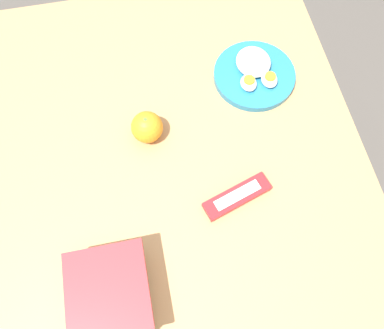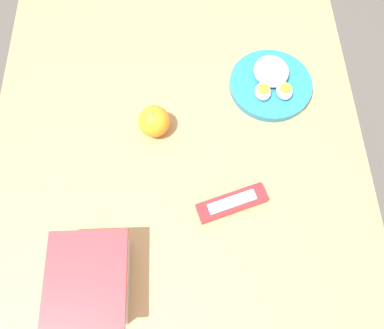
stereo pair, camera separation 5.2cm
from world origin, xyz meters
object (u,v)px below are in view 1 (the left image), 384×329
(rice_plate, at_px, (254,73))
(candy_bar, at_px, (237,196))
(orange_fruit, at_px, (147,127))
(food_container, at_px, (112,296))

(rice_plate, height_order, candy_bar, rice_plate)
(orange_fruit, height_order, candy_bar, orange_fruit)
(food_container, bearing_deg, rice_plate, -41.48)
(rice_plate, relative_size, candy_bar, 1.28)
(food_container, height_order, orange_fruit, food_container)
(rice_plate, bearing_deg, food_container, 138.52)
(candy_bar, bearing_deg, food_container, 118.32)
(food_container, relative_size, orange_fruit, 2.42)
(orange_fruit, distance_m, candy_bar, 0.26)
(food_container, xyz_separation_m, orange_fruit, (0.35, -0.12, -0.00))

